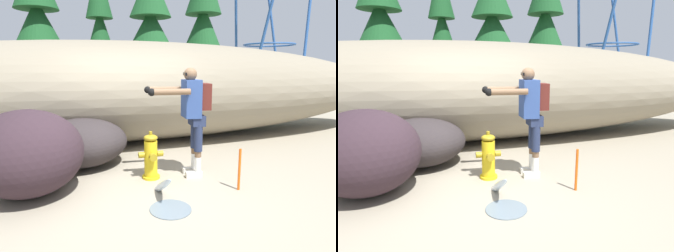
# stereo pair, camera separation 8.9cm
# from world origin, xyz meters

# --- Properties ---
(ground_plane) EXTENTS (56.00, 56.00, 0.04)m
(ground_plane) POSITION_xyz_m (0.00, 0.00, -0.02)
(ground_plane) COLOR gray
(dirt_embankment) EXTENTS (14.79, 3.20, 2.28)m
(dirt_embankment) POSITION_xyz_m (0.00, 3.01, 1.14)
(dirt_embankment) COLOR gray
(dirt_embankment) RESTS_ON ground_plane
(fire_hydrant) EXTENTS (0.38, 0.33, 0.75)m
(fire_hydrant) POSITION_xyz_m (0.12, 0.38, 0.34)
(fire_hydrant) COLOR gold
(fire_hydrant) RESTS_ON ground_plane
(hydrant_water_jet) EXTENTS (0.51, 1.21, 0.64)m
(hydrant_water_jet) POSITION_xyz_m (0.12, -0.33, 0.08)
(hydrant_water_jet) COLOR silver
(hydrant_water_jet) RESTS_ON ground_plane
(utility_worker) EXTENTS (1.00, 0.59, 1.70)m
(utility_worker) POSITION_xyz_m (0.77, 0.33, 1.08)
(utility_worker) COLOR beige
(utility_worker) RESTS_ON ground_plane
(boulder_large) EXTENTS (1.83, 1.73, 0.82)m
(boulder_large) POSITION_xyz_m (-0.91, 1.33, 0.41)
(boulder_large) COLOR #2E2829
(boulder_large) RESTS_ON ground_plane
(boulder_mid) EXTENTS (1.79, 1.82, 1.16)m
(boulder_mid) POSITION_xyz_m (-1.59, 0.29, 0.58)
(boulder_mid) COLOR #2F2128
(boulder_mid) RESTS_ON ground_plane
(pine_tree_left) EXTENTS (2.98, 2.98, 6.69)m
(pine_tree_left) POSITION_xyz_m (-2.66, 10.94, 3.78)
(pine_tree_left) COLOR #47331E
(pine_tree_left) RESTS_ON ground_plane
(pine_tree_center) EXTENTS (1.89, 1.89, 6.41)m
(pine_tree_center) POSITION_xyz_m (0.04, 10.59, 3.46)
(pine_tree_center) COLOR #47331E
(pine_tree_center) RESTS_ON ground_plane
(pine_tree_right) EXTENTS (2.77, 2.77, 5.85)m
(pine_tree_right) POSITION_xyz_m (2.09, 9.03, 3.43)
(pine_tree_right) COLOR #47331E
(pine_tree_right) RESTS_ON ground_plane
(pine_tree_far_right) EXTENTS (2.89, 2.89, 7.13)m
(pine_tree_far_right) POSITION_xyz_m (5.31, 10.92, 3.87)
(pine_tree_far_right) COLOR #47331E
(pine_tree_far_right) RESTS_ON ground_plane
(survey_stake) EXTENTS (0.04, 0.04, 0.60)m
(survey_stake) POSITION_xyz_m (1.22, -0.39, 0.30)
(survey_stake) COLOR #E55914
(survey_stake) RESTS_ON ground_plane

